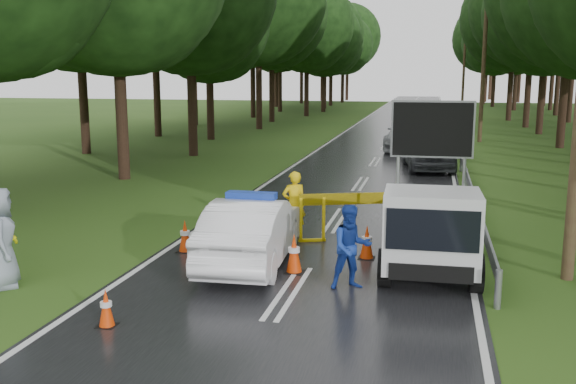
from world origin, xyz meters
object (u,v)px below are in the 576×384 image
(queue_car_third, at_px, (426,127))
(officer, at_px, (294,204))
(police_sedan, at_px, (252,232))
(work_truck, at_px, (430,227))
(civilian, at_px, (351,247))
(queue_car_second, at_px, (411,134))
(queue_car_fourth, at_px, (411,116))
(barrier, at_px, (358,205))
(queue_car_first, at_px, (428,150))

(queue_car_third, bearing_deg, officer, -99.38)
(police_sedan, bearing_deg, work_truck, -177.60)
(civilian, xyz_separation_m, queue_car_second, (0.29, 22.75, 0.01))
(work_truck, xyz_separation_m, queue_car_fourth, (-1.69, 36.84, -0.15))
(police_sedan, height_order, queue_car_third, police_sedan)
(queue_car_second, bearing_deg, queue_car_third, 88.11)
(barrier, bearing_deg, police_sedan, -149.22)
(queue_car_second, bearing_deg, queue_car_fourth, 96.67)
(officer, height_order, queue_car_fourth, officer)
(officer, height_order, civilian, officer)
(queue_car_third, relative_size, queue_car_fourth, 1.14)
(barrier, height_order, queue_car_fourth, queue_car_fourth)
(police_sedan, relative_size, queue_car_third, 0.82)
(officer, relative_size, queue_car_first, 0.35)
(barrier, xyz_separation_m, officer, (-1.59, 0.10, -0.08))
(police_sedan, distance_m, queue_car_second, 21.80)
(civilian, xyz_separation_m, queue_car_first, (1.24, 16.02, 0.00))
(work_truck, xyz_separation_m, barrier, (-1.71, 2.03, -0.02))
(police_sedan, distance_m, officer, 2.53)
(queue_car_first, bearing_deg, barrier, -104.81)
(officer, height_order, queue_car_first, officer)
(officer, bearing_deg, queue_car_third, -123.27)
(queue_car_second, bearing_deg, police_sedan, -92.07)
(work_truck, xyz_separation_m, queue_car_second, (-1.13, 21.29, -0.11))
(work_truck, distance_m, civilian, 2.05)
(work_truck, relative_size, queue_car_fourth, 0.92)
(queue_car_third, bearing_deg, civilian, -94.86)
(queue_car_first, height_order, queue_car_third, queue_car_first)
(police_sedan, bearing_deg, queue_car_fourth, -96.28)
(police_sedan, distance_m, barrier, 3.10)
(police_sedan, height_order, civilian, civilian)
(barrier, bearing_deg, queue_car_third, 67.25)
(queue_car_third, bearing_deg, work_truck, -91.97)
(queue_car_first, relative_size, queue_car_second, 0.84)
(officer, distance_m, queue_car_first, 12.80)
(police_sedan, height_order, officer, officer)
(police_sedan, relative_size, queue_car_first, 0.92)
(barrier, xyz_separation_m, civilian, (0.29, -3.50, -0.09))
(civilian, xyz_separation_m, queue_car_third, (0.98, 28.75, -0.07))
(civilian, height_order, queue_car_third, civilian)
(police_sedan, distance_m, queue_car_third, 27.84)
(civilian, bearing_deg, work_truck, 22.78)
(officer, xyz_separation_m, queue_car_first, (3.11, 12.41, -0.01))
(work_truck, bearing_deg, queue_car_first, 89.21)
(barrier, xyz_separation_m, queue_car_first, (1.53, 12.52, -0.09))
(police_sedan, bearing_deg, civilian, 150.66)
(work_truck, xyz_separation_m, officer, (-3.30, 2.14, -0.10))
(civilian, height_order, queue_car_fourth, civilian)
(police_sedan, bearing_deg, officer, -101.80)
(police_sedan, xyz_separation_m, officer, (0.38, 2.50, 0.11))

